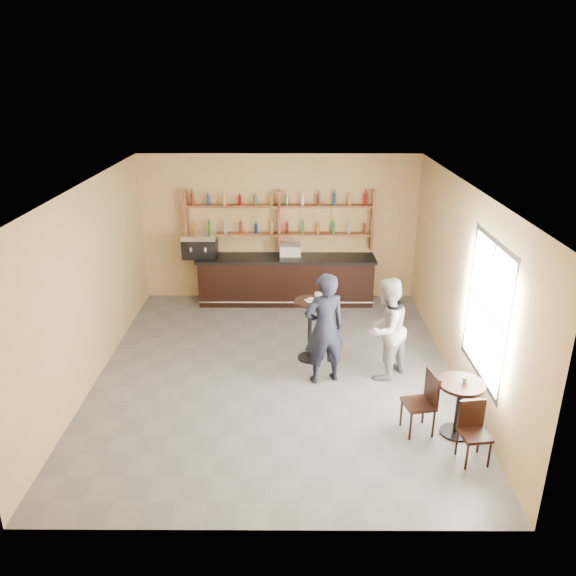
{
  "coord_description": "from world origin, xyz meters",
  "views": [
    {
      "loc": [
        0.24,
        -8.39,
        4.86
      ],
      "look_at": [
        0.2,
        0.8,
        1.25
      ],
      "focal_mm": 35.0,
      "sensor_mm": 36.0,
      "label": 1
    }
  ],
  "objects_px": {
    "pastry_case": "(290,251)",
    "pedestal_table": "(310,330)",
    "chair_west": "(419,403)",
    "patron_second": "(386,329)",
    "espresso_machine": "(200,246)",
    "man_main": "(324,329)",
    "bar_counter": "(286,280)",
    "chair_south": "(475,434)",
    "cafe_table": "(458,408)"
  },
  "relations": [
    {
      "from": "cafe_table",
      "to": "patron_second",
      "type": "xyz_separation_m",
      "value": [
        -0.79,
        1.62,
        0.46
      ]
    },
    {
      "from": "pastry_case",
      "to": "cafe_table",
      "type": "distance_m",
      "value": 5.43
    },
    {
      "from": "pastry_case",
      "to": "chair_west",
      "type": "distance_m",
      "value": 5.16
    },
    {
      "from": "bar_counter",
      "to": "pastry_case",
      "type": "bearing_deg",
      "value": 0.0
    },
    {
      "from": "bar_counter",
      "to": "chair_west",
      "type": "height_order",
      "value": "bar_counter"
    },
    {
      "from": "man_main",
      "to": "chair_west",
      "type": "height_order",
      "value": "man_main"
    },
    {
      "from": "pedestal_table",
      "to": "chair_south",
      "type": "bearing_deg",
      "value": -53.64
    },
    {
      "from": "man_main",
      "to": "patron_second",
      "type": "distance_m",
      "value": 1.04
    },
    {
      "from": "bar_counter",
      "to": "pedestal_table",
      "type": "bearing_deg",
      "value": -80.53
    },
    {
      "from": "pastry_case",
      "to": "patron_second",
      "type": "distance_m",
      "value": 3.59
    },
    {
      "from": "chair_south",
      "to": "patron_second",
      "type": "xyz_separation_m",
      "value": [
        -0.84,
        2.22,
        0.46
      ]
    },
    {
      "from": "bar_counter",
      "to": "chair_south",
      "type": "relative_size",
      "value": 4.61
    },
    {
      "from": "bar_counter",
      "to": "espresso_machine",
      "type": "height_order",
      "value": "espresso_machine"
    },
    {
      "from": "bar_counter",
      "to": "chair_west",
      "type": "relative_size",
      "value": 4.16
    },
    {
      "from": "bar_counter",
      "to": "patron_second",
      "type": "bearing_deg",
      "value": -62.58
    },
    {
      "from": "espresso_machine",
      "to": "man_main",
      "type": "bearing_deg",
      "value": -52.3
    },
    {
      "from": "pastry_case",
      "to": "pedestal_table",
      "type": "xyz_separation_m",
      "value": [
        0.35,
        -2.63,
        -0.62
      ]
    },
    {
      "from": "man_main",
      "to": "chair_south",
      "type": "distance_m",
      "value": 2.82
    },
    {
      "from": "pedestal_table",
      "to": "chair_west",
      "type": "bearing_deg",
      "value": -55.8
    },
    {
      "from": "pastry_case",
      "to": "pedestal_table",
      "type": "height_order",
      "value": "pastry_case"
    },
    {
      "from": "bar_counter",
      "to": "pastry_case",
      "type": "xyz_separation_m",
      "value": [
        0.09,
        0.0,
        0.66
      ]
    },
    {
      "from": "bar_counter",
      "to": "cafe_table",
      "type": "distance_m",
      "value": 5.42
    },
    {
      "from": "espresso_machine",
      "to": "pedestal_table",
      "type": "relative_size",
      "value": 0.64
    },
    {
      "from": "man_main",
      "to": "patron_second",
      "type": "height_order",
      "value": "man_main"
    },
    {
      "from": "chair_west",
      "to": "pastry_case",
      "type": "bearing_deg",
      "value": -170.6
    },
    {
      "from": "espresso_machine",
      "to": "man_main",
      "type": "xyz_separation_m",
      "value": [
        2.5,
        -3.37,
        -0.35
      ]
    },
    {
      "from": "chair_west",
      "to": "espresso_machine",
      "type": "bearing_deg",
      "value": -153.19
    },
    {
      "from": "espresso_machine",
      "to": "chair_west",
      "type": "bearing_deg",
      "value": -50.68
    },
    {
      "from": "bar_counter",
      "to": "cafe_table",
      "type": "xyz_separation_m",
      "value": [
        2.45,
        -4.83,
        -0.11
      ]
    },
    {
      "from": "espresso_machine",
      "to": "pedestal_table",
      "type": "height_order",
      "value": "espresso_machine"
    },
    {
      "from": "cafe_table",
      "to": "espresso_machine",
      "type": "bearing_deg",
      "value": 131.71
    },
    {
      "from": "bar_counter",
      "to": "man_main",
      "type": "height_order",
      "value": "man_main"
    },
    {
      "from": "pedestal_table",
      "to": "patron_second",
      "type": "distance_m",
      "value": 1.4
    },
    {
      "from": "chair_south",
      "to": "bar_counter",
      "type": "bearing_deg",
      "value": 106.73
    },
    {
      "from": "pastry_case",
      "to": "man_main",
      "type": "bearing_deg",
      "value": -75.59
    },
    {
      "from": "man_main",
      "to": "chair_south",
      "type": "relative_size",
      "value": 2.27
    },
    {
      "from": "pastry_case",
      "to": "cafe_table",
      "type": "relative_size",
      "value": 0.55
    },
    {
      "from": "cafe_table",
      "to": "chair_west",
      "type": "bearing_deg",
      "value": 174.81
    },
    {
      "from": "bar_counter",
      "to": "pedestal_table",
      "type": "xyz_separation_m",
      "value": [
        0.44,
        -2.63,
        0.04
      ]
    },
    {
      "from": "pastry_case",
      "to": "chair_west",
      "type": "height_order",
      "value": "pastry_case"
    },
    {
      "from": "chair_west",
      "to": "patron_second",
      "type": "height_order",
      "value": "patron_second"
    },
    {
      "from": "bar_counter",
      "to": "espresso_machine",
      "type": "distance_m",
      "value": 2.01
    },
    {
      "from": "espresso_machine",
      "to": "patron_second",
      "type": "bearing_deg",
      "value": -41.23
    },
    {
      "from": "bar_counter",
      "to": "pastry_case",
      "type": "height_order",
      "value": "pastry_case"
    },
    {
      "from": "cafe_table",
      "to": "chair_south",
      "type": "xyz_separation_m",
      "value": [
        0.05,
        -0.6,
        0.0
      ]
    },
    {
      "from": "espresso_machine",
      "to": "pastry_case",
      "type": "height_order",
      "value": "espresso_machine"
    },
    {
      "from": "pastry_case",
      "to": "pedestal_table",
      "type": "relative_size",
      "value": 0.41
    },
    {
      "from": "bar_counter",
      "to": "chair_west",
      "type": "distance_m",
      "value": 5.15
    },
    {
      "from": "chair_west",
      "to": "chair_south",
      "type": "height_order",
      "value": "chair_west"
    },
    {
      "from": "pastry_case",
      "to": "espresso_machine",
      "type": "bearing_deg",
      "value": -174.89
    }
  ]
}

